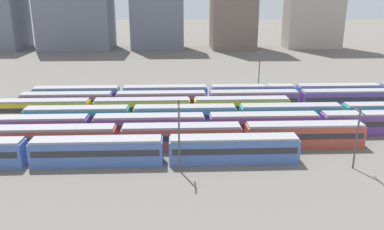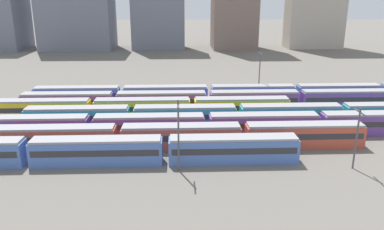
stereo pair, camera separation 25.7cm
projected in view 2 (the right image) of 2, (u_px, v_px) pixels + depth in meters
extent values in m
plane|color=#666059|center=(73.00, 127.00, 68.56)|extent=(600.00, 600.00, 0.00)
cube|color=#4C70BC|center=(97.00, 152.00, 53.44)|extent=(18.00, 3.00, 3.40)
cube|color=#2D2D33|center=(97.00, 149.00, 53.32)|extent=(17.20, 3.06, 0.90)
cube|color=#939399|center=(96.00, 140.00, 52.88)|extent=(17.60, 2.70, 0.35)
cube|color=#4C70BC|center=(233.00, 150.00, 54.14)|extent=(18.00, 3.00, 3.40)
cube|color=#2D2D33|center=(233.00, 147.00, 54.01)|extent=(17.20, 3.06, 0.90)
cube|color=#939399|center=(234.00, 138.00, 53.58)|extent=(17.60, 2.70, 0.35)
cube|color=#BC4C38|center=(56.00, 139.00, 58.14)|extent=(18.00, 3.00, 3.40)
cube|color=#2D2D33|center=(55.00, 137.00, 58.02)|extent=(17.20, 3.06, 0.90)
cube|color=#939399|center=(54.00, 128.00, 57.58)|extent=(17.60, 2.70, 0.35)
cube|color=#BC4C38|center=(181.00, 138.00, 58.83)|extent=(18.00, 3.00, 3.40)
cube|color=#2D2D33|center=(181.00, 135.00, 58.71)|extent=(17.20, 3.06, 0.90)
cube|color=#939399|center=(181.00, 126.00, 58.27)|extent=(17.60, 2.70, 0.35)
cube|color=#BC4C38|center=(304.00, 136.00, 59.52)|extent=(18.00, 3.00, 3.40)
cube|color=#2D2D33|center=(304.00, 134.00, 59.40)|extent=(17.20, 3.06, 0.90)
cube|color=#939399|center=(305.00, 125.00, 58.96)|extent=(17.60, 2.70, 0.35)
cube|color=#6B429E|center=(33.00, 128.00, 62.91)|extent=(18.00, 3.00, 3.40)
cube|color=#2D2D33|center=(33.00, 126.00, 62.79)|extent=(17.20, 3.06, 0.90)
cube|color=#939399|center=(32.00, 117.00, 62.35)|extent=(17.60, 2.70, 0.35)
cube|color=#6B429E|center=(149.00, 127.00, 63.60)|extent=(18.00, 3.00, 3.40)
cube|color=#2D2D33|center=(149.00, 125.00, 63.48)|extent=(17.20, 3.06, 0.90)
cube|color=#939399|center=(149.00, 116.00, 63.04)|extent=(17.60, 2.70, 0.35)
cube|color=#6B429E|center=(263.00, 125.00, 64.29)|extent=(18.00, 3.00, 3.40)
cube|color=#2D2D33|center=(263.00, 123.00, 64.17)|extent=(17.20, 3.06, 0.90)
cube|color=#939399|center=(264.00, 115.00, 63.73)|extent=(17.60, 2.70, 0.35)
cube|color=#6B429E|center=(375.00, 124.00, 64.98)|extent=(18.00, 3.00, 3.40)
cube|color=#2D2D33|center=(375.00, 122.00, 64.86)|extent=(17.20, 3.06, 0.90)
cube|color=#939399|center=(376.00, 113.00, 64.42)|extent=(17.60, 2.70, 0.35)
cube|color=teal|center=(78.00, 118.00, 68.08)|extent=(18.00, 3.00, 3.40)
cube|color=#2D2D33|center=(78.00, 116.00, 67.96)|extent=(17.20, 3.06, 0.90)
cube|color=#939399|center=(77.00, 108.00, 67.52)|extent=(17.60, 2.70, 0.35)
cube|color=teal|center=(185.00, 117.00, 68.78)|extent=(18.00, 3.00, 3.40)
cube|color=#2D2D33|center=(185.00, 115.00, 68.65)|extent=(17.20, 3.06, 0.90)
cube|color=#939399|center=(185.00, 107.00, 68.21)|extent=(17.60, 2.70, 0.35)
cube|color=teal|center=(290.00, 116.00, 69.47)|extent=(18.00, 3.00, 3.40)
cube|color=#2D2D33|center=(290.00, 114.00, 69.35)|extent=(17.20, 3.06, 0.90)
cube|color=#939399|center=(291.00, 106.00, 68.91)|extent=(17.60, 2.70, 0.35)
cube|color=yellow|center=(42.00, 110.00, 72.75)|extent=(18.00, 3.00, 3.40)
cube|color=#2D2D33|center=(41.00, 108.00, 72.63)|extent=(17.20, 3.06, 0.90)
cube|color=#939399|center=(41.00, 101.00, 72.19)|extent=(17.60, 2.70, 0.35)
cube|color=yellow|center=(143.00, 109.00, 73.44)|extent=(18.00, 3.00, 3.40)
cube|color=#2D2D33|center=(142.00, 107.00, 73.32)|extent=(17.20, 3.06, 0.90)
cube|color=#939399|center=(142.00, 100.00, 72.88)|extent=(17.60, 2.70, 0.35)
cube|color=yellow|center=(241.00, 108.00, 74.13)|extent=(18.00, 3.00, 3.40)
cube|color=#2D2D33|center=(241.00, 106.00, 74.01)|extent=(17.20, 3.06, 0.90)
cube|color=#939399|center=(242.00, 99.00, 73.57)|extent=(17.60, 2.70, 0.35)
cube|color=#6B429E|center=(68.00, 103.00, 77.83)|extent=(18.00, 3.00, 3.40)
cube|color=#2D2D33|center=(67.00, 101.00, 77.71)|extent=(17.20, 3.06, 0.90)
cube|color=#939399|center=(67.00, 94.00, 77.27)|extent=(17.60, 2.70, 0.35)
cube|color=#6B429E|center=(162.00, 102.00, 78.53)|extent=(18.00, 3.00, 3.40)
cube|color=#2D2D33|center=(161.00, 100.00, 78.40)|extent=(17.20, 3.06, 0.90)
cube|color=#939399|center=(161.00, 93.00, 77.96)|extent=(17.60, 2.70, 0.35)
cube|color=#6B429E|center=(254.00, 101.00, 79.22)|extent=(18.00, 3.00, 3.40)
cube|color=#2D2D33|center=(254.00, 99.00, 79.10)|extent=(17.20, 3.06, 0.90)
cube|color=#939399|center=(254.00, 92.00, 78.66)|extent=(17.60, 2.70, 0.35)
cube|color=#6B429E|center=(345.00, 100.00, 79.91)|extent=(18.00, 3.00, 3.40)
cube|color=#2D2D33|center=(345.00, 98.00, 79.79)|extent=(17.20, 3.06, 0.90)
cube|color=#939399|center=(346.00, 91.00, 79.35)|extent=(17.60, 2.70, 0.35)
cube|color=#4C70BC|center=(77.00, 96.00, 82.82)|extent=(18.00, 3.00, 3.40)
cube|color=#2D2D33|center=(77.00, 94.00, 82.69)|extent=(17.20, 3.06, 0.90)
cube|color=#939399|center=(77.00, 88.00, 82.26)|extent=(17.60, 2.70, 0.35)
cube|color=#4C70BC|center=(166.00, 95.00, 83.51)|extent=(18.00, 3.00, 3.40)
cube|color=#2D2D33|center=(166.00, 93.00, 83.39)|extent=(17.20, 3.06, 0.90)
cube|color=#939399|center=(165.00, 87.00, 82.95)|extent=(17.60, 2.70, 0.35)
cube|color=#4C70BC|center=(252.00, 94.00, 84.20)|extent=(18.00, 3.00, 3.40)
cube|color=#2D2D33|center=(253.00, 93.00, 84.08)|extent=(17.20, 3.06, 0.90)
cube|color=#939399|center=(253.00, 86.00, 83.64)|extent=(17.60, 2.70, 0.35)
cube|color=#4C70BC|center=(338.00, 94.00, 84.89)|extent=(18.00, 3.00, 3.40)
cube|color=#2D2D33|center=(338.00, 92.00, 84.77)|extent=(17.20, 3.06, 0.90)
cube|color=#939399|center=(339.00, 85.00, 84.33)|extent=(17.60, 2.70, 0.35)
cylinder|color=#4C4C51|center=(356.00, 139.00, 51.17)|extent=(0.24, 0.24, 8.56)
cube|color=#47474C|center=(360.00, 112.00, 50.07)|extent=(0.16, 3.20, 0.16)
cylinder|color=#4C4C51|center=(259.00, 75.00, 85.76)|extent=(0.24, 0.24, 10.81)
cube|color=#47474C|center=(260.00, 53.00, 84.32)|extent=(0.16, 3.20, 0.16)
cylinder|color=#4C4C51|center=(179.00, 136.00, 50.24)|extent=(0.24, 0.24, 9.82)
cube|color=#47474C|center=(178.00, 105.00, 48.95)|extent=(0.16, 3.20, 0.16)
cube|color=slate|center=(5.00, 13.00, 161.06)|extent=(14.25, 21.43, 29.58)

